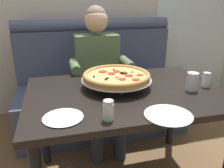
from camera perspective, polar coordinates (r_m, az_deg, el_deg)
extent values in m
cube|color=#424C6B|center=(2.43, -2.40, -6.40)|extent=(1.69, 0.60, 0.46)
cube|color=#424C6B|center=(2.63, -4.34, 6.26)|extent=(1.69, 0.18, 0.65)
cylinder|color=#424C6B|center=(2.57, -4.57, 14.40)|extent=(1.69, 0.14, 0.14)
cube|color=black|center=(1.53, 3.51, -2.38)|extent=(1.29, 0.88, 0.04)
cylinder|color=black|center=(1.97, -16.66, -9.95)|extent=(0.06, 0.06, 0.71)
cylinder|color=black|center=(2.22, 14.71, -6.24)|extent=(0.06, 0.06, 0.71)
cube|color=#2D3342|center=(2.07, -2.51, -2.05)|extent=(0.34, 0.40, 0.15)
cylinder|color=#2D3342|center=(1.98, -3.73, -13.22)|extent=(0.11, 0.11, 0.46)
cylinder|color=#2D3342|center=(2.02, 1.99, -12.45)|extent=(0.11, 0.11, 0.46)
cube|color=#56704C|center=(2.21, -3.79, 4.99)|extent=(0.40, 0.22, 0.56)
cylinder|color=#56704C|center=(1.96, -9.25, 4.31)|extent=(0.08, 0.28, 0.08)
cylinder|color=#56704C|center=(2.05, 3.71, 5.25)|extent=(0.08, 0.28, 0.08)
sphere|color=#DBB28E|center=(2.12, -3.95, 15.47)|extent=(0.21, 0.21, 0.21)
sphere|color=gray|center=(2.13, -4.02, 16.43)|extent=(0.19, 0.19, 0.19)
cylinder|color=silver|center=(1.47, 2.43, -1.43)|extent=(0.01, 0.01, 0.06)
cylinder|color=silver|center=(1.61, -3.18, 0.61)|extent=(0.01, 0.01, 0.06)
cylinder|color=silver|center=(1.67, 4.15, 1.24)|extent=(0.01, 0.01, 0.06)
torus|color=silver|center=(1.57, 1.13, 0.94)|extent=(0.26, 0.26, 0.01)
cylinder|color=silver|center=(1.57, 1.13, 1.21)|extent=(0.48, 0.48, 0.00)
cylinder|color=tan|center=(1.57, 1.13, 1.59)|extent=(0.46, 0.46, 0.02)
torus|color=tan|center=(1.56, 1.14, 2.25)|extent=(0.46, 0.46, 0.03)
cylinder|color=#EFCC6B|center=(1.56, 1.14, 2.08)|extent=(0.40, 0.40, 0.01)
cylinder|color=red|center=(1.63, 1.19, 3.18)|extent=(0.05, 0.05, 0.01)
cylinder|color=red|center=(1.47, 2.61, 1.24)|extent=(0.05, 0.05, 0.01)
cylinder|color=red|center=(1.59, 2.99, 2.70)|extent=(0.05, 0.05, 0.01)
cylinder|color=red|center=(1.63, -2.31, 3.12)|extent=(0.06, 0.06, 0.01)
cylinder|color=red|center=(1.59, 2.84, 2.74)|extent=(0.05, 0.05, 0.01)
cylinder|color=red|center=(1.58, -0.10, 2.66)|extent=(0.06, 0.06, 0.01)
cylinder|color=red|center=(1.56, 6.96, 2.25)|extent=(0.05, 0.05, 0.01)
cylinder|color=red|center=(1.47, 5.96, 1.11)|extent=(0.05, 0.05, 0.01)
cylinder|color=red|center=(1.54, 4.21, 2.10)|extent=(0.05, 0.05, 0.01)
sphere|color=black|center=(1.47, -1.49, 1.35)|extent=(0.01, 0.01, 0.01)
sphere|color=black|center=(1.45, -1.54, 1.13)|extent=(0.01, 0.01, 0.01)
sphere|color=black|center=(1.51, -4.53, 1.85)|extent=(0.01, 0.01, 0.01)
sphere|color=black|center=(1.66, 0.47, 3.59)|extent=(0.01, 0.01, 0.01)
sphere|color=black|center=(1.48, 1.44, 1.49)|extent=(0.01, 0.01, 0.01)
sphere|color=black|center=(1.48, -1.08, 1.48)|extent=(0.01, 0.01, 0.01)
sphere|color=black|center=(1.49, 1.14, 1.58)|extent=(0.01, 0.01, 0.01)
cone|color=#CCC675|center=(1.61, 5.02, 3.18)|extent=(0.04, 0.04, 0.02)
cone|color=#CCC675|center=(1.48, 1.50, 1.72)|extent=(0.04, 0.04, 0.02)
cone|color=#CCC675|center=(1.60, 3.12, 3.15)|extent=(0.04, 0.04, 0.02)
cylinder|color=white|center=(1.72, 22.34, 0.71)|extent=(0.06, 0.06, 0.08)
cylinder|color=#4C6633|center=(1.72, 22.28, 0.31)|extent=(0.05, 0.05, 0.05)
cylinder|color=silver|center=(1.70, 22.56, 2.30)|extent=(0.05, 0.05, 0.02)
cylinder|color=white|center=(1.15, -0.89, -6.96)|extent=(0.06, 0.06, 0.09)
cylinder|color=silver|center=(1.16, -0.89, -7.55)|extent=(0.05, 0.05, 0.06)
cylinder|color=silver|center=(1.13, -0.90, -4.58)|extent=(0.05, 0.05, 0.02)
cylinder|color=white|center=(1.24, 13.82, -7.52)|extent=(0.18, 0.18, 0.01)
cone|color=white|center=(1.24, 13.85, -7.15)|extent=(0.25, 0.25, 0.01)
cylinder|color=white|center=(1.21, -12.07, -8.18)|extent=(0.15, 0.15, 0.01)
cone|color=white|center=(1.21, -12.10, -7.80)|extent=(0.21, 0.21, 0.01)
cylinder|color=silver|center=(1.60, 19.32, 0.59)|extent=(0.08, 0.08, 0.12)
cylinder|color=gold|center=(1.61, 19.26, 0.07)|extent=(0.06, 0.06, 0.09)
cylinder|color=black|center=(4.09, 9.33, 4.41)|extent=(0.02, 0.02, 0.44)
cylinder|color=black|center=(3.87, 11.18, 3.40)|extent=(0.02, 0.02, 0.44)
cylinder|color=black|center=(4.22, 12.44, 4.70)|extent=(0.02, 0.02, 0.44)
cylinder|color=black|center=(4.01, 14.39, 3.72)|extent=(0.02, 0.02, 0.44)
cylinder|color=black|center=(3.99, 12.07, 7.22)|extent=(0.40, 0.40, 0.02)
cube|color=black|center=(4.03, 14.26, 10.13)|extent=(0.05, 0.32, 0.42)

